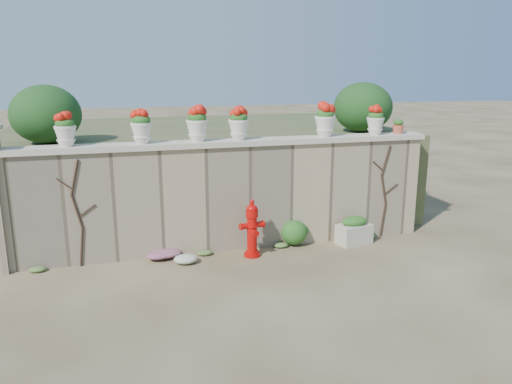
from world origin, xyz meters
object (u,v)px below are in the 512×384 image
object	(u,v)px
fire_hydrant	(252,228)
urn_pot_0	(65,130)
planter_box	(354,231)
terracotta_pot	(398,127)

from	to	relation	value
fire_hydrant	urn_pot_0	size ratio (longest dim) A/B	1.90
planter_box	terracotta_pot	bearing A→B (deg)	9.97
planter_box	urn_pot_0	size ratio (longest dim) A/B	1.30
fire_hydrant	terracotta_pot	xyz separation A→B (m)	(3.25, 0.58, 1.69)
planter_box	fire_hydrant	bearing A→B (deg)	170.79
urn_pot_0	terracotta_pot	xyz separation A→B (m)	(6.36, 0.00, -0.15)
fire_hydrant	urn_pot_0	xyz separation A→B (m)	(-3.11, 0.58, 1.84)
urn_pot_0	terracotta_pot	world-z (taller)	urn_pot_0
planter_box	terracotta_pot	xyz separation A→B (m)	(1.11, 0.46, 1.97)
fire_hydrant	terracotta_pot	world-z (taller)	terracotta_pot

